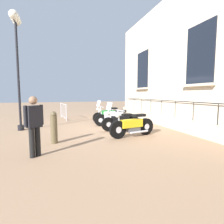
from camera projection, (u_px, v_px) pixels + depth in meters
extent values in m
plane|color=#9E7A5B|center=(118.00, 128.00, 8.78)|extent=(60.00, 60.00, 0.00)
cube|color=beige|center=(169.00, 64.00, 9.29)|extent=(0.60, 11.03, 6.49)
cube|color=#B1A48F|center=(161.00, 120.00, 9.47)|extent=(0.20, 11.03, 0.61)
cube|color=black|center=(200.00, 54.00, 6.89)|extent=(0.06, 1.40, 2.29)
cube|color=#BCAE97|center=(197.00, 85.00, 6.99)|extent=(0.24, 1.60, 0.10)
cube|color=black|center=(143.00, 70.00, 11.50)|extent=(0.06, 1.40, 2.29)
cube|color=#BCAE97|center=(141.00, 89.00, 11.60)|extent=(0.24, 1.60, 0.10)
cube|color=black|center=(161.00, 100.00, 9.36)|extent=(0.03, 9.27, 0.03)
cylinder|color=black|center=(128.00, 103.00, 13.80)|extent=(0.02, 0.02, 0.73)
cylinder|color=black|center=(134.00, 104.00, 12.70)|extent=(0.02, 0.02, 0.73)
cylinder|color=black|center=(141.00, 105.00, 11.60)|extent=(0.02, 0.02, 0.73)
cylinder|color=black|center=(150.00, 106.00, 10.50)|extent=(0.02, 0.02, 0.73)
cylinder|color=black|center=(161.00, 107.00, 9.39)|extent=(0.02, 0.02, 0.73)
cylinder|color=black|center=(175.00, 109.00, 8.29)|extent=(0.02, 0.02, 0.73)
cylinder|color=black|center=(193.00, 111.00, 7.19)|extent=(0.02, 0.02, 0.73)
cylinder|color=black|center=(218.00, 114.00, 6.09)|extent=(0.02, 0.02, 0.73)
cylinder|color=black|center=(98.00, 118.00, 10.23)|extent=(0.61, 0.12, 0.61)
cylinder|color=silver|center=(98.00, 118.00, 10.23)|extent=(0.22, 0.13, 0.21)
cylinder|color=black|center=(119.00, 117.00, 10.63)|extent=(0.61, 0.12, 0.61)
cylinder|color=silver|center=(119.00, 117.00, 10.63)|extent=(0.22, 0.13, 0.21)
cube|color=#1E842D|center=(108.00, 114.00, 10.39)|extent=(0.83, 0.35, 0.37)
cube|color=#4C4C51|center=(109.00, 118.00, 10.45)|extent=(0.50, 0.28, 0.21)
cube|color=black|center=(113.00, 108.00, 10.47)|extent=(0.47, 0.31, 0.10)
cylinder|color=silver|center=(99.00, 112.00, 10.21)|extent=(0.16, 0.06, 0.69)
cylinder|color=silver|center=(100.00, 106.00, 10.19)|extent=(0.05, 0.72, 0.04)
sphere|color=white|center=(98.00, 109.00, 10.17)|extent=(0.16, 0.16, 0.16)
cylinder|color=silver|center=(113.00, 120.00, 10.34)|extent=(0.74, 0.10, 0.08)
cube|color=silver|center=(98.00, 103.00, 10.16)|extent=(0.14, 0.59, 0.36)
cylinder|color=black|center=(100.00, 120.00, 9.24)|extent=(0.64, 0.19, 0.64)
cylinder|color=silver|center=(100.00, 120.00, 9.24)|extent=(0.23, 0.19, 0.22)
cylinder|color=black|center=(128.00, 119.00, 9.58)|extent=(0.64, 0.19, 0.64)
cylinder|color=silver|center=(128.00, 119.00, 9.58)|extent=(0.23, 0.19, 0.22)
cube|color=silver|center=(113.00, 115.00, 9.38)|extent=(1.02, 0.31, 0.38)
cube|color=#4C4C51|center=(115.00, 120.00, 9.43)|extent=(0.61, 0.24, 0.22)
cube|color=black|center=(121.00, 111.00, 9.45)|extent=(0.57, 0.26, 0.10)
cylinder|color=silver|center=(101.00, 114.00, 9.22)|extent=(0.16, 0.07, 0.69)
cylinder|color=silver|center=(102.00, 107.00, 9.20)|extent=(0.07, 0.54, 0.04)
sphere|color=white|center=(100.00, 111.00, 9.19)|extent=(0.16, 0.16, 0.16)
cylinder|color=silver|center=(120.00, 123.00, 9.35)|extent=(0.90, 0.14, 0.08)
cylinder|color=black|center=(108.00, 124.00, 7.98)|extent=(0.64, 0.17, 0.63)
cylinder|color=silver|center=(108.00, 124.00, 7.98)|extent=(0.23, 0.17, 0.22)
cylinder|color=black|center=(134.00, 123.00, 8.43)|extent=(0.64, 0.17, 0.63)
cylinder|color=silver|center=(134.00, 123.00, 8.43)|extent=(0.23, 0.17, 0.22)
cube|color=black|center=(120.00, 119.00, 8.17)|extent=(0.80, 0.35, 0.31)
cube|color=#4C4C51|center=(122.00, 124.00, 8.23)|extent=(0.48, 0.27, 0.22)
cube|color=black|center=(127.00, 115.00, 8.26)|extent=(0.45, 0.30, 0.10)
cylinder|color=silver|center=(109.00, 117.00, 7.97)|extent=(0.16, 0.07, 0.68)
cylinder|color=silver|center=(110.00, 109.00, 7.95)|extent=(0.08, 0.68, 0.04)
sphere|color=white|center=(108.00, 114.00, 7.93)|extent=(0.16, 0.16, 0.16)
cylinder|color=silver|center=(127.00, 127.00, 8.13)|extent=(0.71, 0.12, 0.08)
cube|color=silver|center=(109.00, 106.00, 7.92)|extent=(0.15, 0.56, 0.36)
cylinder|color=black|center=(118.00, 130.00, 6.66)|extent=(0.69, 0.28, 0.68)
cylinder|color=silver|center=(118.00, 130.00, 6.66)|extent=(0.27, 0.20, 0.24)
cylinder|color=black|center=(146.00, 126.00, 7.31)|extent=(0.69, 0.28, 0.68)
cylinder|color=silver|center=(146.00, 126.00, 7.31)|extent=(0.27, 0.20, 0.24)
cube|color=gold|center=(131.00, 123.00, 6.94)|extent=(0.95, 0.45, 0.30)
cube|color=#4C4C51|center=(133.00, 129.00, 7.01)|extent=(0.58, 0.32, 0.24)
cube|color=black|center=(139.00, 115.00, 7.09)|extent=(0.55, 0.34, 0.10)
cylinder|color=silver|center=(119.00, 120.00, 6.65)|extent=(0.17, 0.09, 0.72)
cylinder|color=silver|center=(120.00, 111.00, 6.64)|extent=(0.16, 0.58, 0.04)
sphere|color=white|center=(117.00, 116.00, 6.60)|extent=(0.16, 0.16, 0.16)
cylinder|color=silver|center=(139.00, 132.00, 6.98)|extent=(0.82, 0.25, 0.08)
cylinder|color=black|center=(21.00, 128.00, 8.22)|extent=(0.28, 0.28, 0.24)
cylinder|color=black|center=(18.00, 76.00, 7.98)|extent=(0.10, 0.10, 4.90)
sphere|color=white|center=(15.00, 18.00, 7.73)|extent=(0.38, 0.38, 0.38)
cylinder|color=black|center=(16.00, 24.00, 7.91)|extent=(0.04, 0.35, 0.04)
sphere|color=white|center=(17.00, 21.00, 8.06)|extent=(0.38, 0.38, 0.38)
cylinder|color=black|center=(15.00, 21.00, 7.58)|extent=(0.04, 0.35, 0.04)
sphere|color=white|center=(13.00, 14.00, 7.39)|extent=(0.38, 0.38, 0.38)
cylinder|color=#B7B7BF|center=(61.00, 110.00, 12.50)|extent=(0.05, 0.05, 1.05)
cylinder|color=#B7B7BF|center=(66.00, 113.00, 10.84)|extent=(0.05, 0.05, 1.05)
cylinder|color=#B7B7BF|center=(63.00, 104.00, 11.62)|extent=(0.31, 1.84, 0.04)
cylinder|color=#B7B7BF|center=(64.00, 117.00, 11.71)|extent=(0.31, 1.84, 0.04)
cylinder|color=#B7B7BF|center=(62.00, 110.00, 12.16)|extent=(0.02, 0.02, 0.87)
cylinder|color=#B7B7BF|center=(63.00, 110.00, 11.83)|extent=(0.02, 0.02, 0.87)
cylinder|color=#B7B7BF|center=(64.00, 111.00, 11.50)|extent=(0.02, 0.02, 0.87)
cylinder|color=#B7B7BF|center=(65.00, 111.00, 11.16)|extent=(0.02, 0.02, 0.87)
cylinder|color=brown|center=(54.00, 130.00, 6.02)|extent=(0.22, 0.22, 0.95)
sphere|color=brown|center=(54.00, 114.00, 5.96)|extent=(0.20, 0.20, 0.20)
cylinder|color=black|center=(32.00, 143.00, 4.66)|extent=(0.14, 0.14, 0.80)
cylinder|color=black|center=(38.00, 141.00, 4.79)|extent=(0.14, 0.14, 0.80)
cube|color=black|center=(34.00, 116.00, 4.66)|extent=(0.42, 0.38, 0.57)
sphere|color=#8C664C|center=(33.00, 100.00, 4.61)|extent=(0.22, 0.22, 0.22)
cylinder|color=black|center=(25.00, 116.00, 4.48)|extent=(0.09, 0.09, 0.54)
cylinder|color=black|center=(42.00, 115.00, 4.82)|extent=(0.09, 0.09, 0.54)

